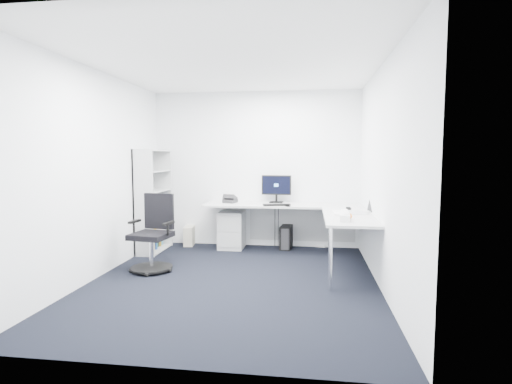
# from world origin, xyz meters

# --- Properties ---
(ground) EXTENTS (4.20, 4.20, 0.00)m
(ground) POSITION_xyz_m (0.00, 0.00, 0.00)
(ground) COLOR black
(ceiling) EXTENTS (4.20, 4.20, 0.00)m
(ceiling) POSITION_xyz_m (0.00, 0.00, 2.70)
(ceiling) COLOR white
(wall_back) EXTENTS (3.60, 0.02, 2.70)m
(wall_back) POSITION_xyz_m (0.00, 2.10, 1.35)
(wall_back) COLOR white
(wall_back) RESTS_ON ground
(wall_front) EXTENTS (3.60, 0.02, 2.70)m
(wall_front) POSITION_xyz_m (0.00, -2.10, 1.35)
(wall_front) COLOR white
(wall_front) RESTS_ON ground
(wall_left) EXTENTS (0.02, 4.20, 2.70)m
(wall_left) POSITION_xyz_m (-1.80, 0.00, 1.35)
(wall_left) COLOR white
(wall_left) RESTS_ON ground
(wall_right) EXTENTS (0.02, 4.20, 2.70)m
(wall_right) POSITION_xyz_m (1.80, 0.00, 1.35)
(wall_right) COLOR white
(wall_right) RESTS_ON ground
(l_desk) EXTENTS (2.70, 1.51, 0.79)m
(l_desk) POSITION_xyz_m (0.55, 1.40, 0.39)
(l_desk) COLOR #B3B5B5
(l_desk) RESTS_ON ground
(drawer_pedestal) EXTENTS (0.42, 0.52, 0.64)m
(drawer_pedestal) POSITION_xyz_m (-0.38, 1.85, 0.32)
(drawer_pedestal) COLOR #B3B5B5
(drawer_pedestal) RESTS_ON ground
(bookshelf) EXTENTS (0.33, 0.85, 1.70)m
(bookshelf) POSITION_xyz_m (-1.62, 1.45, 0.85)
(bookshelf) COLOR #B1B3B3
(bookshelf) RESTS_ON ground
(task_chair) EXTENTS (0.67, 0.67, 1.06)m
(task_chair) POSITION_xyz_m (-1.21, 0.31, 0.53)
(task_chair) COLOR black
(task_chair) RESTS_ON ground
(black_pc_tower) EXTENTS (0.22, 0.42, 0.40)m
(black_pc_tower) POSITION_xyz_m (0.56, 1.92, 0.20)
(black_pc_tower) COLOR black
(black_pc_tower) RESTS_ON ground
(beige_pc_tower) EXTENTS (0.20, 0.37, 0.34)m
(beige_pc_tower) POSITION_xyz_m (-1.17, 1.95, 0.17)
(beige_pc_tower) COLOR #B8B49C
(beige_pc_tower) RESTS_ON ground
(power_strip) EXTENTS (0.32, 0.13, 0.04)m
(power_strip) POSITION_xyz_m (1.08, 2.12, 0.02)
(power_strip) COLOR white
(power_strip) RESTS_ON ground
(monitor) EXTENTS (0.52, 0.20, 0.49)m
(monitor) POSITION_xyz_m (0.38, 1.93, 1.03)
(monitor) COLOR black
(monitor) RESTS_ON l_desk
(black_keyboard) EXTENTS (0.46, 0.24, 0.02)m
(black_keyboard) POSITION_xyz_m (0.42, 1.54, 0.80)
(black_keyboard) COLOR black
(black_keyboard) RESTS_ON l_desk
(mouse) EXTENTS (0.08, 0.12, 0.04)m
(mouse) POSITION_xyz_m (0.61, 1.47, 0.81)
(mouse) COLOR black
(mouse) RESTS_ON l_desk
(desk_phone) EXTENTS (0.25, 0.25, 0.14)m
(desk_phone) POSITION_xyz_m (-0.40, 1.82, 0.86)
(desk_phone) COLOR #272729
(desk_phone) RESTS_ON l_desk
(laptop) EXTENTS (0.38, 0.37, 0.24)m
(laptop) POSITION_xyz_m (1.61, 0.82, 0.91)
(laptop) COLOR silver
(laptop) RESTS_ON l_desk
(white_keyboard) EXTENTS (0.15, 0.47, 0.02)m
(white_keyboard) POSITION_xyz_m (1.35, 0.81, 0.80)
(white_keyboard) COLOR white
(white_keyboard) RESTS_ON l_desk
(headphones) EXTENTS (0.11, 0.17, 0.04)m
(headphones) POSITION_xyz_m (1.53, 1.25, 0.81)
(headphones) COLOR black
(headphones) RESTS_ON l_desk
(orange_fruit) EXTENTS (0.08, 0.08, 0.08)m
(orange_fruit) POSITION_xyz_m (1.45, 0.28, 0.83)
(orange_fruit) COLOR orange
(orange_fruit) RESTS_ON l_desk
(tissue_box) EXTENTS (0.14, 0.24, 0.08)m
(tissue_box) POSITION_xyz_m (1.38, 0.13, 0.83)
(tissue_box) COLOR white
(tissue_box) RESTS_ON l_desk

